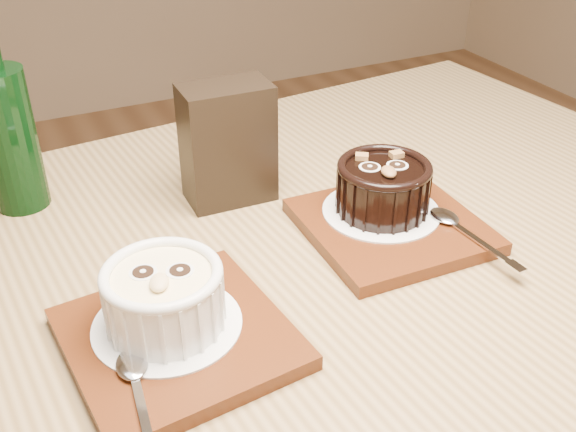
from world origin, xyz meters
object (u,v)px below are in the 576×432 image
object	(u,v)px
green_bottle	(8,134)
ramekin_dark	(383,185)
table	(276,344)
condiment_stand	(228,144)
tray_right	(391,226)
ramekin_white	(164,295)
tray_left	(178,338)

from	to	relation	value
green_bottle	ramekin_dark	bearing A→B (deg)	-31.69
table	condiment_stand	world-z (taller)	condiment_stand
green_bottle	table	bearing A→B (deg)	-51.33
tray_right	ramekin_dark	xyz separation A→B (m)	(-0.00, 0.02, 0.04)
table	ramekin_white	world-z (taller)	ramekin_white
ramekin_white	ramekin_dark	bearing A→B (deg)	37.86
table	green_bottle	size ratio (longest dim) A/B	5.55
tray_left	tray_right	world-z (taller)	same
ramekin_dark	table	bearing A→B (deg)	-147.65
ramekin_white	condiment_stand	xyz separation A→B (m)	(0.14, 0.21, 0.02)
ramekin_white	ramekin_dark	world-z (taller)	same
green_bottle	tray_right	bearing A→B (deg)	-33.99
ramekin_dark	ramekin_white	bearing A→B (deg)	-145.62
ramekin_white	ramekin_dark	size ratio (longest dim) A/B	1.00
condiment_stand	green_bottle	size ratio (longest dim) A/B	0.61
table	ramekin_dark	bearing A→B (deg)	14.58
ramekin_dark	green_bottle	size ratio (longest dim) A/B	0.45
table	green_bottle	world-z (taller)	green_bottle
tray_left	ramekin_white	bearing A→B (deg)	112.50
table	tray_left	bearing A→B (deg)	-155.16
condiment_stand	table	bearing A→B (deg)	-96.31
table	ramekin_dark	xyz separation A→B (m)	(0.15, 0.04, 0.14)
tray_left	tray_right	size ratio (longest dim) A/B	1.00
tray_left	condiment_stand	distance (m)	0.27
tray_left	table	bearing A→B (deg)	24.84
table	tray_left	size ratio (longest dim) A/B	7.06
table	ramekin_dark	world-z (taller)	ramekin_dark
ramekin_white	condiment_stand	size ratio (longest dim) A/B	0.73
condiment_stand	tray_right	bearing A→B (deg)	-48.60
ramekin_white	tray_right	distance (m)	0.28
table	condiment_stand	size ratio (longest dim) A/B	9.08
tray_left	ramekin_white	xyz separation A→B (m)	(-0.01, 0.01, 0.04)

